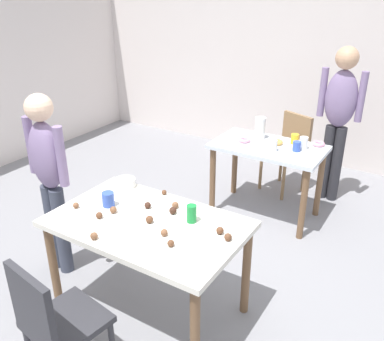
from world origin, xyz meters
TOP-DOWN VIEW (x-y plane):
  - ground_plane at (0.00, 0.00)m, footprint 6.40×6.40m
  - wall_back at (0.00, 3.20)m, footprint 6.40×0.10m
  - dining_table_near at (0.06, -0.21)m, footprint 1.29×0.81m
  - dining_table_far at (0.21, 1.53)m, footprint 1.06×0.62m
  - chair_near_table at (-0.00, -0.98)m, footprint 0.45×0.45m
  - chair_far_table at (0.20, 2.19)m, footprint 0.52×0.52m
  - person_girl_near at (-0.87, -0.21)m, footprint 0.45×0.23m
  - person_adult_far at (0.67, 2.21)m, footprint 0.45×0.22m
  - mixing_bowl at (-0.40, 0.12)m, footprint 0.16×0.16m
  - soda_can at (0.31, -0.05)m, footprint 0.07×0.07m
  - fork_near at (0.14, -0.43)m, footprint 0.17×0.02m
  - cup_near_0 at (-0.30, -0.18)m, footprint 0.09×0.09m
  - cake_ball_0 at (0.36, -0.36)m, footprint 0.04×0.04m
  - cake_ball_1 at (-0.06, 0.16)m, footprint 0.04×0.04m
  - cake_ball_2 at (-0.47, -0.33)m, footprint 0.04×0.04m
  - cake_ball_3 at (0.15, -0.03)m, footprint 0.05×0.05m
  - cake_ball_4 at (0.12, 0.04)m, footprint 0.05×0.05m
  - cake_ball_5 at (0.26, -0.28)m, footprint 0.05×0.05m
  - cake_ball_6 at (0.54, -0.08)m, footprint 0.05×0.05m
  - cake_ball_7 at (0.62, -0.12)m, footprint 0.05×0.05m
  - cake_ball_8 at (0.09, -0.21)m, footprint 0.05×0.05m
  - cake_ball_9 at (-0.20, -0.24)m, footprint 0.05×0.05m
  - cake_ball_10 at (-0.09, -0.55)m, footprint 0.05×0.05m
  - cake_ball_11 at (-0.23, -0.34)m, footprint 0.05×0.05m
  - cake_ball_12 at (-0.04, -0.06)m, footprint 0.05×0.05m
  - pitcher_far at (0.05, 1.67)m, footprint 0.10×0.10m
  - cup_far_0 at (0.52, 1.62)m, footprint 0.08×0.08m
  - cup_far_1 at (0.29, 1.42)m, footprint 0.08×0.08m
  - cup_far_2 at (0.48, 1.53)m, footprint 0.07×0.07m
  - cup_far_3 at (0.40, 1.71)m, footprint 0.08×0.08m
  - donut_far_0 at (-0.04, 1.50)m, footprint 0.12×0.12m
  - donut_far_1 at (0.25, 1.60)m, footprint 0.13×0.13m
  - donut_far_2 at (0.61, 1.78)m, footprint 0.12×0.12m

SIDE VIEW (x-z plane):
  - ground_plane at x=0.00m, z-range 0.00..0.00m
  - chair_near_table at x=0.00m, z-range 0.06..0.93m
  - chair_far_table at x=0.20m, z-range 0.06..0.93m
  - dining_table_far at x=0.21m, z-range 0.25..1.00m
  - dining_table_near at x=0.06m, z-range 0.28..1.03m
  - fork_near at x=0.14m, z-range 0.75..0.76m
  - donut_far_0 at x=-0.04m, z-range 0.75..0.79m
  - donut_far_2 at x=0.61m, z-range 0.75..0.79m
  - cake_ball_1 at x=-0.06m, z-range 0.75..0.79m
  - donut_far_1 at x=0.25m, z-range 0.75..0.79m
  - cake_ball_2 at x=-0.47m, z-range 0.75..0.79m
  - cake_ball_0 at x=0.36m, z-range 0.75..0.79m
  - cake_ball_11 at x=-0.23m, z-range 0.75..0.80m
  - cake_ball_5 at x=0.26m, z-range 0.75..0.80m
  - cake_ball_12 at x=-0.04m, z-range 0.75..0.80m
  - cake_ball_10 at x=-0.09m, z-range 0.75..0.80m
  - cake_ball_7 at x=0.62m, z-range 0.75..0.80m
  - cake_ball_9 at x=-0.20m, z-range 0.75..0.80m
  - cake_ball_4 at x=0.12m, z-range 0.75..0.80m
  - cake_ball_6 at x=0.54m, z-range 0.75..0.80m
  - cake_ball_8 at x=0.09m, z-range 0.75..0.80m
  - cake_ball_3 at x=0.15m, z-range 0.75..0.80m
  - mixing_bowl at x=-0.40m, z-range 0.75..0.81m
  - cup_far_2 at x=0.48m, z-range 0.75..0.84m
  - cup_far_3 at x=0.40m, z-range 0.75..0.85m
  - cup_near_0 at x=-0.30m, z-range 0.75..0.85m
  - cup_far_1 at x=0.29m, z-range 0.75..0.86m
  - cup_far_0 at x=0.52m, z-range 0.75..0.87m
  - soda_can at x=0.31m, z-range 0.75..0.87m
  - pitcher_far at x=0.05m, z-range 0.75..0.97m
  - person_girl_near at x=-0.87m, z-range 0.15..1.63m
  - person_adult_far at x=0.67m, z-range 0.17..1.81m
  - wall_back at x=0.00m, z-range 0.00..2.60m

